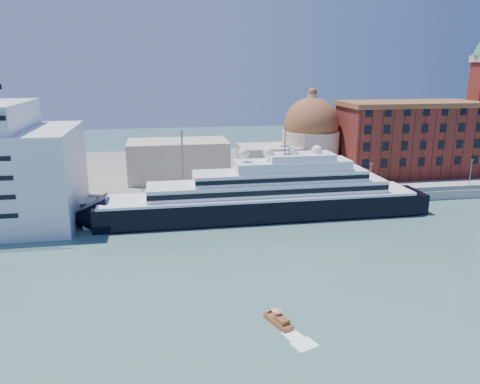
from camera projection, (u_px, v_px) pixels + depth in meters
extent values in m
plane|color=#3B665D|center=(295.00, 252.00, 93.03)|extent=(400.00, 400.00, 0.00)
cube|color=gray|center=(259.00, 200.00, 125.02)|extent=(180.00, 10.00, 2.50)
cube|color=slate|center=(234.00, 169.00, 164.06)|extent=(260.00, 72.00, 2.00)
cube|color=slate|center=(263.00, 198.00, 120.26)|extent=(180.00, 0.10, 1.20)
cube|color=black|center=(260.00, 209.00, 113.95)|extent=(77.60, 11.94, 6.47)
cone|color=black|center=(86.00, 218.00, 107.07)|extent=(9.95, 11.94, 11.94)
cube|color=black|center=(406.00, 202.00, 120.56)|extent=(5.97, 10.94, 5.97)
cube|color=white|center=(260.00, 195.00, 113.05)|extent=(75.61, 12.14, 0.60)
cube|color=white|center=(268.00, 187.00, 112.91)|extent=(57.70, 9.95, 2.98)
cube|color=black|center=(273.00, 193.00, 108.19)|extent=(57.70, 0.15, 1.19)
cube|color=white|center=(280.00, 176.00, 112.69)|extent=(41.78, 8.95, 2.59)
cube|color=white|center=(292.00, 165.00, 112.55)|extent=(27.85, 7.96, 2.39)
cube|color=white|center=(301.00, 157.00, 112.36)|extent=(15.92, 6.96, 1.59)
cylinder|color=slate|center=(285.00, 140.00, 110.60)|extent=(0.30, 0.30, 6.96)
sphere|color=white|center=(244.00, 153.00, 109.65)|extent=(2.59, 2.59, 2.59)
sphere|color=white|center=(269.00, 152.00, 110.66)|extent=(2.59, 2.59, 2.59)
sphere|color=white|center=(293.00, 151.00, 111.67)|extent=(2.59, 2.59, 2.59)
sphere|color=white|center=(317.00, 151.00, 112.67)|extent=(2.59, 2.59, 2.59)
cube|color=white|center=(115.00, 225.00, 107.14)|extent=(14.33, 7.92, 1.82)
cube|color=white|center=(125.00, 219.00, 106.57)|extent=(5.12, 3.92, 1.36)
cube|color=brown|center=(278.00, 322.00, 67.12)|extent=(3.43, 5.44, 0.86)
cube|color=brown|center=(282.00, 320.00, 66.22)|extent=(2.05, 2.50, 0.69)
cylinder|color=slate|center=(277.00, 314.00, 67.20)|extent=(0.05, 0.05, 1.38)
cone|color=red|center=(277.00, 309.00, 67.00)|extent=(1.55, 1.55, 0.34)
cube|color=maroon|center=(407.00, 141.00, 147.84)|extent=(42.00, 18.00, 22.00)
cube|color=brown|center=(411.00, 104.00, 144.85)|extent=(43.00, 19.00, 1.50)
cube|color=maroon|center=(478.00, 119.00, 150.20)|extent=(6.00, 6.00, 35.00)
cylinder|color=beige|center=(310.00, 153.00, 149.53)|extent=(18.00, 18.00, 14.00)
sphere|color=brown|center=(311.00, 125.00, 147.18)|extent=(17.00, 17.00, 17.00)
cylinder|color=beige|center=(312.00, 99.00, 145.09)|extent=(3.00, 3.00, 3.00)
cube|color=beige|center=(269.00, 162.00, 145.78)|extent=(18.00, 14.00, 10.00)
cube|color=beige|center=(178.00, 160.00, 142.70)|extent=(30.00, 16.00, 12.00)
cylinder|color=slate|center=(14.00, 194.00, 110.67)|extent=(0.24, 0.24, 8.00)
cube|color=slate|center=(12.00, 177.00, 109.60)|extent=(0.80, 0.30, 0.25)
cylinder|color=slate|center=(143.00, 188.00, 115.73)|extent=(0.24, 0.24, 8.00)
cube|color=slate|center=(142.00, 172.00, 114.67)|extent=(0.80, 0.30, 0.25)
cylinder|color=slate|center=(261.00, 183.00, 120.80)|extent=(0.24, 0.24, 8.00)
cube|color=slate|center=(262.00, 168.00, 119.73)|extent=(0.80, 0.30, 0.25)
cylinder|color=slate|center=(370.00, 179.00, 125.86)|extent=(0.24, 0.24, 8.00)
cube|color=slate|center=(371.00, 164.00, 124.80)|extent=(0.80, 0.30, 0.25)
cylinder|color=slate|center=(470.00, 174.00, 130.93)|extent=(0.24, 0.24, 8.00)
cube|color=slate|center=(472.00, 160.00, 129.86)|extent=(0.80, 0.30, 0.25)
cylinder|color=slate|center=(183.00, 166.00, 118.02)|extent=(0.50, 0.50, 18.00)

